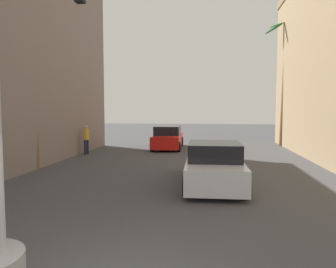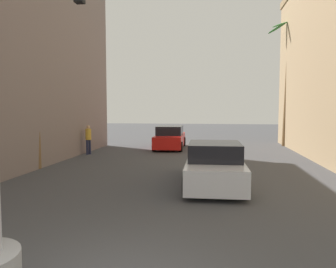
{
  "view_description": "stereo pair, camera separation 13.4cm",
  "coord_description": "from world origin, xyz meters",
  "views": [
    {
      "loc": [
        1.32,
        -4.27,
        2.76
      ],
      "look_at": [
        0.0,
        6.12,
        1.94
      ],
      "focal_mm": 35.0,
      "sensor_mm": 36.0,
      "label": 1
    },
    {
      "loc": [
        1.46,
        -4.25,
        2.76
      ],
      "look_at": [
        0.0,
        6.12,
        1.94
      ],
      "focal_mm": 35.0,
      "sensor_mm": 36.0,
      "label": 2
    }
  ],
  "objects": [
    {
      "name": "pedestrian_far_left",
      "position": [
        -5.98,
        14.38,
        1.03
      ],
      "size": [
        0.45,
        0.45,
        1.76
      ],
      "color": "#1E233F",
      "rests_on": "ground"
    },
    {
      "name": "palm_tree_mid_left",
      "position": [
        -6.72,
        9.77,
        5.77
      ],
      "size": [
        2.76,
        2.55,
        9.42
      ],
      "color": "brown",
      "rests_on": "ground"
    },
    {
      "name": "palm_tree_far_right",
      "position": [
        6.72,
        20.71,
        5.42
      ],
      "size": [
        2.92,
        2.87,
        9.05
      ],
      "color": "brown",
      "rests_on": "ground"
    },
    {
      "name": "ground_plane",
      "position": [
        0.0,
        10.0,
        0.0
      ],
      "size": [
        88.58,
        88.58,
        0.0
      ],
      "primitive_type": "plane",
      "color": "#424244"
    },
    {
      "name": "car_far",
      "position": [
        -1.53,
        18.0,
        0.74
      ],
      "size": [
        2.06,
        4.65,
        1.56
      ],
      "color": "black",
      "rests_on": "ground"
    },
    {
      "name": "car_lead",
      "position": [
        1.49,
        7.57,
        0.7
      ],
      "size": [
        2.16,
        5.19,
        1.56
      ],
      "color": "black",
      "rests_on": "ground"
    }
  ]
}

